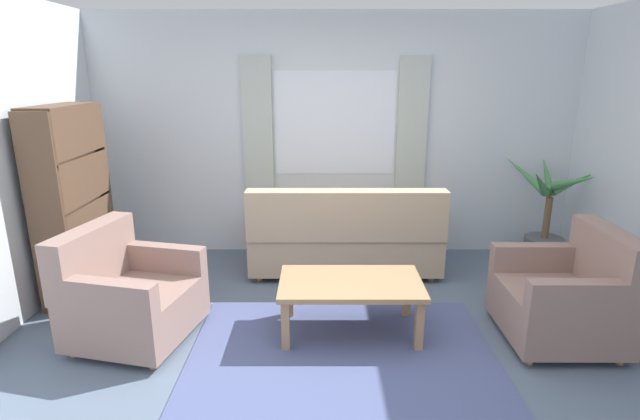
% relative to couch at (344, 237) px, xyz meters
% --- Properties ---
extents(ground_plane, '(6.24, 6.24, 0.00)m').
position_rel_couch_xyz_m(ground_plane, '(-0.09, -1.57, -0.37)').
color(ground_plane, slate).
extents(wall_back, '(5.32, 0.12, 2.60)m').
position_rel_couch_xyz_m(wall_back, '(-0.09, 0.69, 0.93)').
color(wall_back, silver).
rests_on(wall_back, ground_plane).
extents(window_with_curtains, '(1.98, 0.07, 1.40)m').
position_rel_couch_xyz_m(window_with_curtains, '(-0.09, 0.61, 1.08)').
color(window_with_curtains, white).
extents(area_rug, '(2.22, 1.65, 0.01)m').
position_rel_couch_xyz_m(area_rug, '(-0.09, -1.57, -0.36)').
color(area_rug, '#4C5684').
rests_on(area_rug, ground_plane).
extents(couch, '(1.90, 0.82, 0.92)m').
position_rel_couch_xyz_m(couch, '(0.00, 0.00, 0.00)').
color(couch, tan).
rests_on(couch, ground_plane).
extents(armchair_left, '(0.99, 1.00, 0.88)m').
position_rel_couch_xyz_m(armchair_left, '(-1.71, -1.30, -0.01)').
color(armchair_left, gray).
rests_on(armchair_left, ground_plane).
extents(armchair_right, '(0.82, 0.84, 0.88)m').
position_rel_couch_xyz_m(armchair_right, '(1.62, -1.32, -0.01)').
color(armchair_right, gray).
rests_on(armchair_right, ground_plane).
extents(coffee_table, '(1.10, 0.64, 0.44)m').
position_rel_couch_xyz_m(coffee_table, '(-0.01, -1.22, 0.01)').
color(coffee_table, '#A87F56').
rests_on(coffee_table, ground_plane).
extents(potted_plant, '(0.87, 1.17, 1.15)m').
position_rel_couch_xyz_m(potted_plant, '(2.12, 0.18, 0.08)').
color(potted_plant, '#56565B').
rests_on(potted_plant, ground_plane).
extents(bookshelf, '(0.30, 0.94, 1.72)m').
position_rel_couch_xyz_m(bookshelf, '(-2.44, -0.44, 0.52)').
color(bookshelf, brown).
rests_on(bookshelf, ground_plane).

